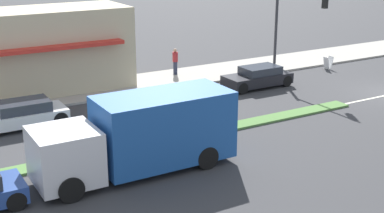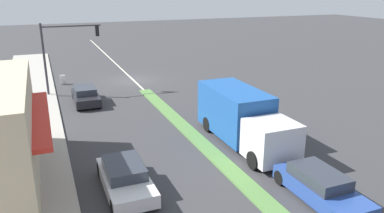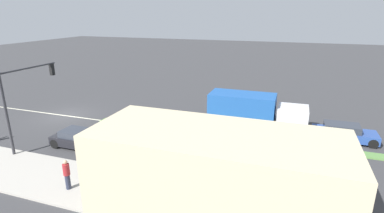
{
  "view_description": "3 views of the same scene",
  "coord_description": "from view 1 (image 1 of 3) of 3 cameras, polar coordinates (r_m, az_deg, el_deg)",
  "views": [
    {
      "loc": [
        -19.12,
        24.34,
        8.46
      ],
      "look_at": [
        -0.23,
        13.3,
        1.46
      ],
      "focal_mm": 50.0,
      "sensor_mm": 36.0,
      "label": 1
    },
    {
      "loc": [
        7.69,
        33.66,
        8.35
      ],
      "look_at": [
        -0.15,
        14.27,
        1.64
      ],
      "focal_mm": 35.0,
      "sensor_mm": 36.0,
      "label": 2
    },
    {
      "loc": [
        20.48,
        19.35,
        8.96
      ],
      "look_at": [
        -1.05,
        11.87,
        1.78
      ],
      "focal_mm": 28.0,
      "sensor_mm": 36.0,
      "label": 3
    }
  ],
  "objects": [
    {
      "name": "ground_plane",
      "position": [
        21.85,
        -11.06,
        -5.38
      ],
      "size": [
        160.0,
        160.0,
        0.0
      ],
      "primitive_type": "plane",
      "color": "#38383A"
    },
    {
      "name": "sidewalk_right",
      "position": [
        29.92,
        -17.8,
        0.57
      ],
      "size": [
        4.0,
        73.0,
        0.12
      ],
      "primitive_type": "cube",
      "color": "#A8A399",
      "rests_on": "ground"
    },
    {
      "name": "building_corner_store",
      "position": [
        31.05,
        -15.82,
        5.83
      ],
      "size": [
        4.72,
        9.74,
        4.56
      ],
      "color": "#C6B793",
      "rests_on": "sidewalk_right"
    },
    {
      "name": "traffic_signal_main",
      "position": [
        33.68,
        10.59,
        9.67
      ],
      "size": [
        4.59,
        0.34,
        5.6
      ],
      "color": "#333338",
      "rests_on": "sidewalk_right"
    },
    {
      "name": "pedestrian",
      "position": [
        33.59,
        -1.8,
        4.89
      ],
      "size": [
        0.34,
        0.34,
        1.65
      ],
      "color": "#282D42",
      "rests_on": "sidewalk_right"
    },
    {
      "name": "warning_aframe_sign",
      "position": [
        36.65,
        14.31,
        4.53
      ],
      "size": [
        0.45,
        0.53,
        0.84
      ],
      "color": "silver",
      "rests_on": "ground"
    },
    {
      "name": "delivery_truck",
      "position": [
        19.88,
        -5.31,
        -2.92
      ],
      "size": [
        2.44,
        7.5,
        2.87
      ],
      "color": "silver",
      "rests_on": "ground"
    },
    {
      "name": "sedan_dark",
      "position": [
        31.43,
        7.05,
        3.13
      ],
      "size": [
        1.74,
        4.04,
        1.22
      ],
      "color": "black",
      "rests_on": "ground"
    },
    {
      "name": "van_white",
      "position": [
        25.84,
        -17.82,
        -0.83
      ],
      "size": [
        1.84,
        4.23,
        1.23
      ],
      "color": "silver",
      "rests_on": "ground"
    }
  ]
}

